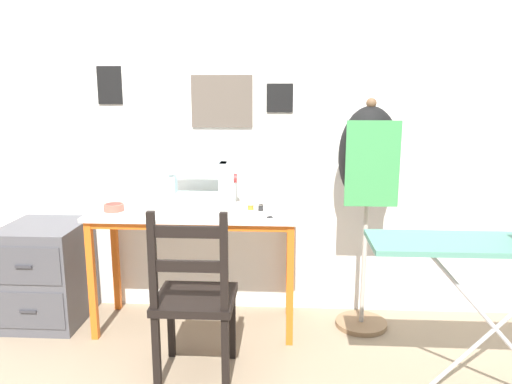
{
  "coord_description": "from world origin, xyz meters",
  "views": [
    {
      "loc": [
        0.54,
        -2.65,
        1.47
      ],
      "look_at": [
        0.37,
        0.22,
        0.87
      ],
      "focal_mm": 35.0,
      "sensor_mm": 36.0,
      "label": 1
    }
  ],
  "objects_px": {
    "thread_spool_near_machine": "(240,208)",
    "sewing_machine": "(206,186)",
    "filing_cabinet": "(47,273)",
    "thread_spool_mid_table": "(251,207)",
    "scissors": "(272,218)",
    "wooden_chair": "(194,299)",
    "dress_form": "(368,166)",
    "ironing_board": "(504,251)",
    "fabric_bowl": "(114,207)",
    "thread_spool_far_edge": "(261,208)"
  },
  "relations": [
    {
      "from": "sewing_machine",
      "to": "fabric_bowl",
      "type": "height_order",
      "value": "sewing_machine"
    },
    {
      "from": "thread_spool_near_machine",
      "to": "dress_form",
      "type": "xyz_separation_m",
      "value": [
        0.76,
        0.08,
        0.25
      ]
    },
    {
      "from": "wooden_chair",
      "to": "ironing_board",
      "type": "relative_size",
      "value": 0.78
    },
    {
      "from": "thread_spool_mid_table",
      "to": "ironing_board",
      "type": "bearing_deg",
      "value": -32.5
    },
    {
      "from": "sewing_machine",
      "to": "fabric_bowl",
      "type": "xyz_separation_m",
      "value": [
        -0.53,
        -0.16,
        -0.11
      ]
    },
    {
      "from": "thread_spool_far_edge",
      "to": "filing_cabinet",
      "type": "bearing_deg",
      "value": 178.64
    },
    {
      "from": "thread_spool_far_edge",
      "to": "ironing_board",
      "type": "bearing_deg",
      "value": -32.91
    },
    {
      "from": "fabric_bowl",
      "to": "filing_cabinet",
      "type": "relative_size",
      "value": 0.19
    },
    {
      "from": "thread_spool_near_machine",
      "to": "scissors",
      "type": "bearing_deg",
      "value": -36.24
    },
    {
      "from": "scissors",
      "to": "wooden_chair",
      "type": "relative_size",
      "value": 0.12
    },
    {
      "from": "fabric_bowl",
      "to": "filing_cabinet",
      "type": "bearing_deg",
      "value": 171.07
    },
    {
      "from": "dress_form",
      "to": "ironing_board",
      "type": "bearing_deg",
      "value": -58.3
    },
    {
      "from": "scissors",
      "to": "dress_form",
      "type": "xyz_separation_m",
      "value": [
        0.56,
        0.22,
        0.27
      ]
    },
    {
      "from": "fabric_bowl",
      "to": "thread_spool_near_machine",
      "type": "relative_size",
      "value": 2.68
    },
    {
      "from": "wooden_chair",
      "to": "dress_form",
      "type": "relative_size",
      "value": 0.65
    },
    {
      "from": "dress_form",
      "to": "ironing_board",
      "type": "relative_size",
      "value": 1.2
    },
    {
      "from": "thread_spool_far_edge",
      "to": "wooden_chair",
      "type": "height_order",
      "value": "wooden_chair"
    },
    {
      "from": "wooden_chair",
      "to": "sewing_machine",
      "type": "bearing_deg",
      "value": 93.24
    },
    {
      "from": "filing_cabinet",
      "to": "thread_spool_mid_table",
      "type": "bearing_deg",
      "value": -0.2
    },
    {
      "from": "ironing_board",
      "to": "dress_form",
      "type": "bearing_deg",
      "value": 121.7
    },
    {
      "from": "sewing_machine",
      "to": "filing_cabinet",
      "type": "xyz_separation_m",
      "value": [
        -1.02,
        -0.09,
        -0.56
      ]
    },
    {
      "from": "sewing_machine",
      "to": "filing_cabinet",
      "type": "height_order",
      "value": "sewing_machine"
    },
    {
      "from": "thread_spool_near_machine",
      "to": "sewing_machine",
      "type": "bearing_deg",
      "value": 147.74
    },
    {
      "from": "thread_spool_near_machine",
      "to": "thread_spool_mid_table",
      "type": "relative_size",
      "value": 0.99
    },
    {
      "from": "sewing_machine",
      "to": "dress_form",
      "type": "distance_m",
      "value": 0.99
    },
    {
      "from": "wooden_chair",
      "to": "ironing_board",
      "type": "height_order",
      "value": "wooden_chair"
    },
    {
      "from": "sewing_machine",
      "to": "ironing_board",
      "type": "height_order",
      "value": "sewing_machine"
    },
    {
      "from": "scissors",
      "to": "thread_spool_far_edge",
      "type": "distance_m",
      "value": 0.18
    },
    {
      "from": "sewing_machine",
      "to": "fabric_bowl",
      "type": "bearing_deg",
      "value": -162.87
    },
    {
      "from": "sewing_machine",
      "to": "filing_cabinet",
      "type": "relative_size",
      "value": 0.66
    },
    {
      "from": "sewing_machine",
      "to": "thread_spool_near_machine",
      "type": "relative_size",
      "value": 9.47
    },
    {
      "from": "fabric_bowl",
      "to": "ironing_board",
      "type": "distance_m",
      "value": 2.1
    },
    {
      "from": "thread_spool_mid_table",
      "to": "ironing_board",
      "type": "relative_size",
      "value": 0.04
    },
    {
      "from": "sewing_machine",
      "to": "thread_spool_far_edge",
      "type": "distance_m",
      "value": 0.38
    },
    {
      "from": "scissors",
      "to": "thread_spool_mid_table",
      "type": "distance_m",
      "value": 0.24
    },
    {
      "from": "thread_spool_mid_table",
      "to": "sewing_machine",
      "type": "bearing_deg",
      "value": 162.22
    },
    {
      "from": "thread_spool_near_machine",
      "to": "thread_spool_far_edge",
      "type": "relative_size",
      "value": 1.01
    },
    {
      "from": "scissors",
      "to": "wooden_chair",
      "type": "bearing_deg",
      "value": -134.46
    },
    {
      "from": "filing_cabinet",
      "to": "ironing_board",
      "type": "distance_m",
      "value": 2.63
    },
    {
      "from": "thread_spool_mid_table",
      "to": "thread_spool_near_machine",
      "type": "bearing_deg",
      "value": -140.37
    },
    {
      "from": "sewing_machine",
      "to": "thread_spool_mid_table",
      "type": "relative_size",
      "value": 9.38
    },
    {
      "from": "sewing_machine",
      "to": "thread_spool_mid_table",
      "type": "distance_m",
      "value": 0.32
    },
    {
      "from": "thread_spool_near_machine",
      "to": "ironing_board",
      "type": "distance_m",
      "value": 1.42
    },
    {
      "from": "thread_spool_mid_table",
      "to": "scissors",
      "type": "bearing_deg",
      "value": -55.0
    },
    {
      "from": "thread_spool_near_machine",
      "to": "ironing_board",
      "type": "xyz_separation_m",
      "value": [
        1.23,
        -0.7,
        -0.01
      ]
    },
    {
      "from": "thread_spool_near_machine",
      "to": "thread_spool_mid_table",
      "type": "xyz_separation_m",
      "value": [
        0.06,
        0.05,
        -0.0
      ]
    },
    {
      "from": "fabric_bowl",
      "to": "scissors",
      "type": "distance_m",
      "value": 0.96
    },
    {
      "from": "sewing_machine",
      "to": "dress_form",
      "type": "xyz_separation_m",
      "value": [
        0.98,
        -0.06,
        0.14
      ]
    },
    {
      "from": "thread_spool_near_machine",
      "to": "thread_spool_mid_table",
      "type": "height_order",
      "value": "thread_spool_near_machine"
    },
    {
      "from": "fabric_bowl",
      "to": "thread_spool_far_edge",
      "type": "xyz_separation_m",
      "value": [
        0.88,
        0.04,
        -0.0
      ]
    }
  ]
}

